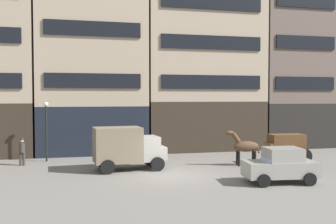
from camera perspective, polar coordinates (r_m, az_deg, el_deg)
The scene contains 11 objects.
ground_plane at distance 21.30m, azimuth 0.86°, elevation -9.74°, with size 120.00×120.00×0.00m, color slate.
building_center_left at distance 31.10m, azimuth -11.54°, elevation 8.66°, with size 8.88×6.02×15.76m.
building_center_right at distance 32.59m, azimuth 5.12°, elevation 6.84°, with size 10.36×6.02×14.00m.
building_far_right at distance 36.26m, azimuth 17.96°, elevation 9.61°, with size 7.04×6.02×18.19m.
cargo_wagon at distance 26.02m, azimuth 17.63°, elevation -5.09°, with size 2.97×1.63×1.98m.
draft_horse at distance 24.65m, azimuth 11.70°, elevation -5.15°, with size 2.35×0.68×2.30m.
delivery_truck_near at distance 22.85m, azimuth -6.30°, elevation -5.31°, with size 4.48×2.45×2.62m.
sedan_dark at distance 20.24m, azimuth 16.92°, elevation -7.84°, with size 3.84×2.15×1.83m.
pedestrian_officer at distance 26.00m, azimuth -21.51°, elevation -5.52°, with size 0.51×0.51×1.79m.
streetlamp_curbside at distance 26.95m, azimuth -18.21°, elevation -1.60°, with size 0.32×0.32×4.12m.
fire_hydrant_curbside at distance 30.26m, azimuth 17.50°, elevation -5.45°, with size 0.24×0.24×0.83m.
Camera 1 is at (-4.96, -20.24, 4.42)m, focal length 39.67 mm.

